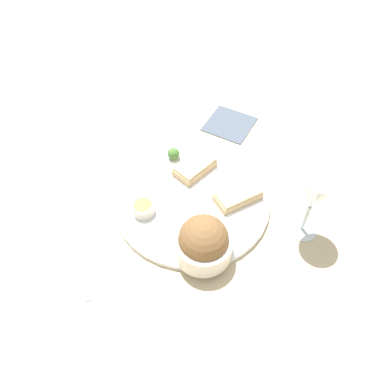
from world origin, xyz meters
The scene contains 10 objects.
ground_plane centered at (0.00, 0.00, 0.00)m, with size 4.00×4.00×0.00m, color #C6B289.
dinner_plate centered at (0.00, 0.00, 0.01)m, with size 0.35×0.35×0.01m.
salad_bowl centered at (0.10, 0.09, 0.05)m, with size 0.11×0.11×0.10m.
sauce_ramekin centered at (0.09, -0.07, 0.03)m, with size 0.05×0.05×0.03m.
cheese_toast_near centered at (-0.07, -0.04, 0.03)m, with size 0.11×0.07×0.03m.
cheese_toast_far centered at (-0.05, 0.09, 0.03)m, with size 0.11×0.09×0.03m.
wine_glass centered at (-0.07, 0.23, 0.12)m, with size 0.08×0.08×0.17m.
garnish centered at (-0.08, -0.10, 0.03)m, with size 0.03×0.03×0.03m.
napkin centered at (-0.27, -0.06, 0.00)m, with size 0.13×0.13×0.01m.
fork centered at (0.25, -0.12, 0.00)m, with size 0.10×0.17×0.01m.
Camera 1 is at (0.43, 0.28, 0.67)m, focal length 35.00 mm.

